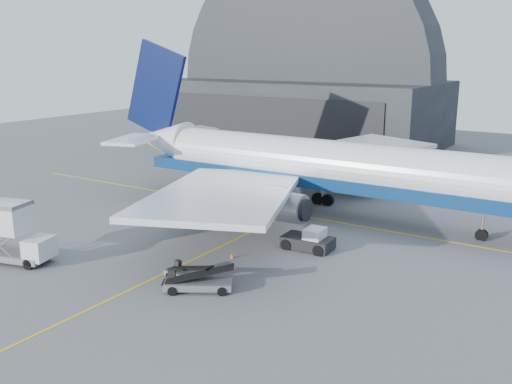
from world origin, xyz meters
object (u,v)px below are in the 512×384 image
Objects in this scene: catering_truck at (9,234)px; pushback_tug at (309,241)px; airliner at (309,165)px; belt_loader_a at (197,283)px; belt_loader_b at (189,275)px.

catering_truck is 1.62× the size of pushback_tug.
airliner is at bearing 115.44° from pushback_tug.
belt_loader_a is at bearing -82.45° from airliner.
belt_loader_a is at bearing -2.92° from catering_truck.
pushback_tug is (5.85, -11.06, -4.53)m from airliner.
pushback_tug is 1.02× the size of belt_loader_b.
belt_loader_a is 1.14× the size of belt_loader_b.
airliner is at bearing 47.97° from catering_truck.
airliner is 10.47× the size of belt_loader_a.
belt_loader_b is at bearing -113.29° from pushback_tug.
pushback_tug is at bearing 46.33° from belt_loader_a.
catering_truck is 17.69m from belt_loader_a.
pushback_tug is 13.04m from belt_loader_a.
airliner is 11.71× the size of pushback_tug.
catering_truck reaches higher than pushback_tug.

